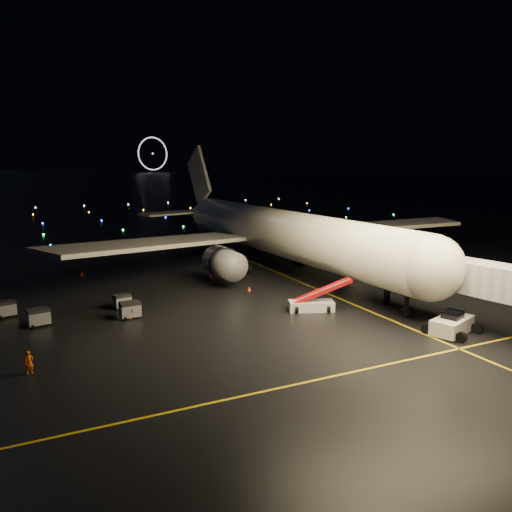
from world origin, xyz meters
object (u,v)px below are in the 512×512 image
at_px(airliner, 267,205).
at_px(baggage_cart_2, 38,317).
at_px(pushback_tug, 452,322).
at_px(belt_loader, 311,295).
at_px(baggage_cart_1, 130,310).
at_px(baggage_cart_3, 5,309).
at_px(crew_c, 130,312).
at_px(crew_a, 29,363).
at_px(baggage_cart_0, 122,301).

relative_size(airliner, baggage_cart_2, 33.09).
distance_m(pushback_tug, belt_loader, 14.20).
height_order(baggage_cart_1, baggage_cart_2, same).
bearing_deg(baggage_cart_1, baggage_cart_3, 148.57).
distance_m(pushback_tug, crew_c, 31.11).
xyz_separation_m(airliner, baggage_cart_3, (-35.42, -10.58, -8.53)).
relative_size(pushback_tug, belt_loader, 0.65).
bearing_deg(crew_a, baggage_cart_1, 25.74).
height_order(airliner, pushback_tug, airliner).
distance_m(crew_c, baggage_cart_1, 0.44).
distance_m(crew_c, baggage_cart_3, 13.02).
relative_size(crew_a, baggage_cart_3, 0.95).
distance_m(crew_a, baggage_cart_2, 11.91).
height_order(airliner, baggage_cart_0, airliner).
relative_size(baggage_cart_0, baggage_cart_2, 0.89).
relative_size(crew_c, baggage_cart_2, 0.79).
relative_size(crew_a, crew_c, 1.14).
bearing_deg(crew_a, crew_c, 24.84).
xyz_separation_m(crew_a, baggage_cart_2, (1.13, 11.86, -0.05)).
bearing_deg(pushback_tug, crew_a, 148.87).
xyz_separation_m(airliner, belt_loader, (-6.00, -22.33, -7.64)).
bearing_deg(baggage_cart_0, baggage_cart_2, -176.81).
distance_m(pushback_tug, crew_a, 36.18).
bearing_deg(belt_loader, airliner, 96.92).
height_order(belt_loader, crew_a, belt_loader).
distance_m(crew_a, baggage_cart_3, 16.57).
height_order(crew_a, crew_c, crew_a).
bearing_deg(belt_loader, baggage_cart_3, -179.82).
bearing_deg(airliner, baggage_cart_3, -166.43).
bearing_deg(belt_loader, pushback_tug, -34.36).
relative_size(crew_a, baggage_cart_0, 1.01).
relative_size(pushback_tug, baggage_cart_2, 2.28).
xyz_separation_m(baggage_cart_0, baggage_cart_2, (-8.45, -2.59, 0.09)).
distance_m(belt_loader, baggage_cart_3, 31.70).
relative_size(belt_loader, crew_c, 4.42).
relative_size(belt_loader, baggage_cart_2, 3.50).
bearing_deg(baggage_cart_1, pushback_tug, -38.27).
height_order(belt_loader, crew_c, belt_loader).
xyz_separation_m(baggage_cart_1, baggage_cart_3, (-11.45, 5.95, -0.04)).
relative_size(pushback_tug, baggage_cart_3, 2.40).
xyz_separation_m(pushback_tug, crew_c, (-25.94, 17.18, -0.29)).
distance_m(airliner, baggage_cart_2, 36.84).
bearing_deg(baggage_cart_2, belt_loader, -26.39).
xyz_separation_m(airliner, baggage_cart_2, (-32.48, -15.19, -8.48)).
distance_m(pushback_tug, baggage_cart_0, 33.69).
bearing_deg(baggage_cart_2, airliner, 13.77).
bearing_deg(baggage_cart_0, crew_c, -104.29).
xyz_separation_m(crew_a, baggage_cart_0, (9.57, 14.45, -0.15)).
xyz_separation_m(belt_loader, baggage_cart_3, (-29.42, 11.75, -0.89)).
bearing_deg(baggage_cart_0, baggage_cart_1, -102.91).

